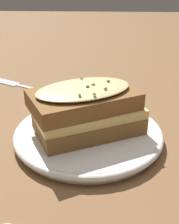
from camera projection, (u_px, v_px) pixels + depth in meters
name	position (u px, v px, depth m)	size (l,w,h in m)	color
ground_plane	(101.00, 135.00, 0.50)	(2.40, 2.40, 0.00)	brown
dinner_plate	(90.00, 134.00, 0.49)	(0.23, 0.23, 0.02)	white
sandwich	(87.00, 109.00, 0.47)	(0.19, 0.15, 0.07)	brown
fork	(18.00, 84.00, 0.69)	(0.16, 0.09, 0.00)	silver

